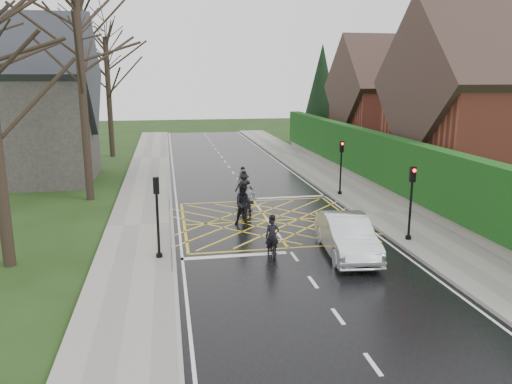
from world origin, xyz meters
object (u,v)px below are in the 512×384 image
object	(u,v)px
cyclist_lead	(243,186)
cyclist_rear	(273,242)
cyclist_back	(244,208)
cyclist_mid	(244,190)
car	(347,236)
cyclist_front	(248,202)

from	to	relation	value
cyclist_lead	cyclist_rear	bearing A→B (deg)	-101.29
cyclist_back	cyclist_mid	distance (m)	4.66
cyclist_lead	car	xyz separation A→B (m)	(2.45, -10.38, 0.17)
cyclist_front	car	distance (m)	6.98
cyclist_back	cyclist_lead	bearing A→B (deg)	84.14
cyclist_rear	cyclist_back	size ratio (longest dim) A/B	0.82
cyclist_front	car	size ratio (longest dim) A/B	0.37
cyclist_back	cyclist_front	size ratio (longest dim) A/B	1.20
cyclist_mid	car	distance (m)	9.66
cyclist_mid	cyclist_lead	xyz separation A→B (m)	(0.10, 1.06, -0.02)
cyclist_lead	cyclist_back	bearing A→B (deg)	-107.26
car	cyclist_rear	bearing A→B (deg)	177.20
cyclist_rear	cyclist_back	xyz separation A→B (m)	(-0.43, 4.30, 0.26)
cyclist_rear	cyclist_lead	bearing A→B (deg)	93.58
cyclist_back	cyclist_lead	xyz separation A→B (m)	(0.82, 5.66, -0.18)
car	cyclist_mid	bearing A→B (deg)	110.90
cyclist_rear	cyclist_front	xyz separation A→B (m)	(0.02, 5.96, 0.11)
cyclist_rear	cyclist_front	world-z (taller)	cyclist_front
cyclist_back	car	bearing A→B (deg)	-52.97
cyclist_mid	car	world-z (taller)	cyclist_mid
cyclist_mid	cyclist_lead	size ratio (longest dim) A/B	0.95
cyclist_mid	cyclist_lead	distance (m)	1.07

